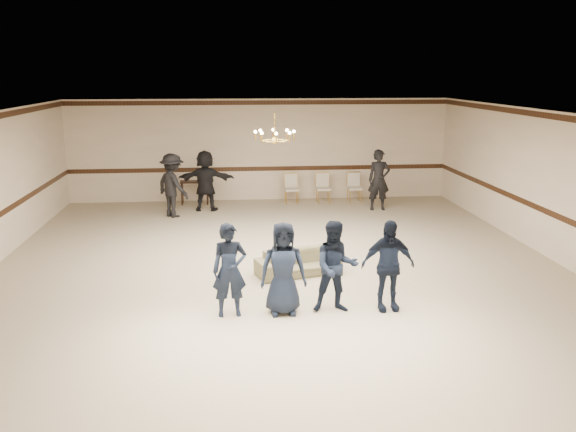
# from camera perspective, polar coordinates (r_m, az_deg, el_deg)

# --- Properties ---
(room) EXTENTS (12.01, 14.01, 3.21)m
(room) POSITION_cam_1_polar(r_m,az_deg,el_deg) (12.63, -0.87, 2.22)
(room) COLOR #B5A58B
(room) RESTS_ON ground
(chair_rail) EXTENTS (12.00, 0.02, 0.14)m
(chair_rail) POSITION_cam_1_polar(r_m,az_deg,el_deg) (19.60, -2.58, 4.42)
(chair_rail) COLOR #371C10
(chair_rail) RESTS_ON wall_back
(crown_molding) EXTENTS (12.00, 0.02, 0.14)m
(crown_molding) POSITION_cam_1_polar(r_m,az_deg,el_deg) (19.39, -2.65, 10.50)
(crown_molding) COLOR #371C10
(crown_molding) RESTS_ON wall_back
(chandelier) EXTENTS (0.94, 0.94, 0.89)m
(chandelier) POSITION_cam_1_polar(r_m,az_deg,el_deg) (13.44, -1.25, 8.39)
(chandelier) COLOR gold
(chandelier) RESTS_ON ceiling
(boy_a) EXTENTS (0.61, 0.43, 1.59)m
(boy_a) POSITION_cam_1_polar(r_m,az_deg,el_deg) (10.30, -5.47, -5.04)
(boy_a) COLOR black
(boy_a) RESTS_ON floor
(boy_b) EXTENTS (0.79, 0.52, 1.59)m
(boy_b) POSITION_cam_1_polar(r_m,az_deg,el_deg) (10.34, -0.46, -4.91)
(boy_b) COLOR black
(boy_b) RESTS_ON floor
(boy_c) EXTENTS (0.79, 0.62, 1.59)m
(boy_c) POSITION_cam_1_polar(r_m,az_deg,el_deg) (10.45, 4.48, -4.74)
(boy_c) COLOR black
(boy_c) RESTS_ON floor
(boy_d) EXTENTS (0.95, 0.43, 1.59)m
(boy_d) POSITION_cam_1_polar(r_m,az_deg,el_deg) (10.64, 9.27, -4.55)
(boy_d) COLOR black
(boy_d) RESTS_ON floor
(settee) EXTENTS (1.82, 1.13, 0.50)m
(settee) POSITION_cam_1_polar(r_m,az_deg,el_deg) (12.47, 0.95, -4.34)
(settee) COLOR #818056
(settee) RESTS_ON floor
(adult_left) EXTENTS (1.28, 1.31, 1.80)m
(adult_left) POSITION_cam_1_polar(r_m,az_deg,el_deg) (17.55, -10.70, 2.81)
(adult_left) COLOR black
(adult_left) RESTS_ON floor
(adult_mid) EXTENTS (1.72, 0.71, 1.80)m
(adult_mid) POSITION_cam_1_polar(r_m,az_deg,el_deg) (18.18, -7.68, 3.29)
(adult_mid) COLOR black
(adult_mid) RESTS_ON floor
(adult_right) EXTENTS (0.66, 0.44, 1.80)m
(adult_right) POSITION_cam_1_polar(r_m,az_deg,el_deg) (18.32, 8.46, 3.34)
(adult_right) COLOR black
(adult_right) RESTS_ON floor
(banquet_chair_left) EXTENTS (0.48, 0.48, 0.92)m
(banquet_chair_left) POSITION_cam_1_polar(r_m,az_deg,el_deg) (19.07, 0.33, 2.53)
(banquet_chair_left) COLOR beige
(banquet_chair_left) RESTS_ON floor
(banquet_chair_mid) EXTENTS (0.45, 0.45, 0.92)m
(banquet_chair_mid) POSITION_cam_1_polar(r_m,az_deg,el_deg) (19.20, 3.30, 2.58)
(banquet_chair_mid) COLOR beige
(banquet_chair_mid) RESTS_ON floor
(banquet_chair_right) EXTENTS (0.45, 0.45, 0.92)m
(banquet_chair_right) POSITION_cam_1_polar(r_m,az_deg,el_deg) (19.38, 6.23, 2.63)
(banquet_chair_right) COLOR beige
(banquet_chair_right) RESTS_ON floor
(console_table) EXTENTS (0.87, 0.37, 0.73)m
(console_table) POSITION_cam_1_polar(r_m,az_deg,el_deg) (19.22, -8.67, 2.18)
(console_table) COLOR black
(console_table) RESTS_ON floor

